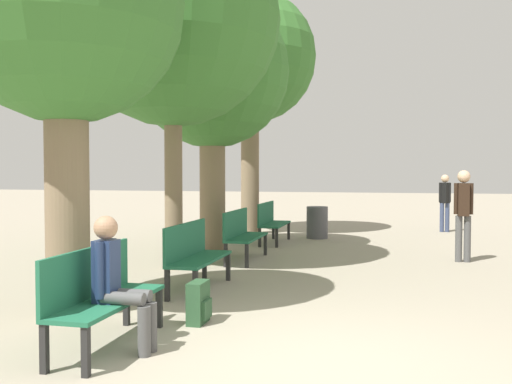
{
  "coord_description": "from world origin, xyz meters",
  "views": [
    {
      "loc": [
        0.71,
        -4.88,
        1.7
      ],
      "look_at": [
        -1.52,
        4.61,
        1.34
      ],
      "focal_mm": 40.0,
      "sensor_mm": 36.0,
      "label": 1
    }
  ],
  "objects": [
    {
      "name": "ground_plane",
      "position": [
        0.0,
        0.0,
        0.0
      ],
      "size": [
        80.0,
        80.0,
        0.0
      ],
      "primitive_type": "plane",
      "color": "gray"
    },
    {
      "name": "bench_row_0",
      "position": [
        -2.01,
        0.07,
        0.55
      ],
      "size": [
        0.47,
        1.62,
        0.95
      ],
      "color": "#1E6042",
      "rests_on": "ground_plane"
    },
    {
      "name": "bench_row_1",
      "position": [
        -2.01,
        2.78,
        0.55
      ],
      "size": [
        0.47,
        1.62,
        0.95
      ],
      "color": "#1E6042",
      "rests_on": "ground_plane"
    },
    {
      "name": "bench_row_2",
      "position": [
        -2.01,
        5.49,
        0.55
      ],
      "size": [
        0.47,
        1.62,
        0.95
      ],
      "color": "#1E6042",
      "rests_on": "ground_plane"
    },
    {
      "name": "bench_row_3",
      "position": [
        -2.01,
        8.2,
        0.55
      ],
      "size": [
        0.47,
        1.62,
        0.95
      ],
      "color": "#1E6042",
      "rests_on": "ground_plane"
    },
    {
      "name": "tree_row_0",
      "position": [
        -2.93,
        1.03,
        3.54
      ],
      "size": [
        2.74,
        2.74,
        4.99
      ],
      "color": "#7A664C",
      "rests_on": "ground_plane"
    },
    {
      "name": "tree_row_1",
      "position": [
        -2.93,
        4.36,
        4.29
      ],
      "size": [
        3.7,
        3.7,
        6.15
      ],
      "color": "#7A664C",
      "rests_on": "ground_plane"
    },
    {
      "name": "tree_row_2",
      "position": [
        -2.93,
        6.58,
        3.74
      ],
      "size": [
        3.24,
        3.24,
        5.41
      ],
      "color": "#7A664C",
      "rests_on": "ground_plane"
    },
    {
      "name": "tree_row_3",
      "position": [
        -2.93,
        9.9,
        4.66
      ],
      "size": [
        3.51,
        3.51,
        6.47
      ],
      "color": "#7A664C",
      "rests_on": "ground_plane"
    },
    {
      "name": "person_seated",
      "position": [
        -1.77,
        -0.02,
        0.68
      ],
      "size": [
        0.59,
        0.33,
        1.28
      ],
      "color": "#4C4C4C",
      "rests_on": "ground_plane"
    },
    {
      "name": "backpack",
      "position": [
        -1.35,
        1.09,
        0.23
      ],
      "size": [
        0.21,
        0.36,
        0.47
      ],
      "color": "#284C2D",
      "rests_on": "ground_plane"
    },
    {
      "name": "pedestrian_near",
      "position": [
        2.05,
        6.28,
        0.98
      ],
      "size": [
        0.35,
        0.24,
        1.71
      ],
      "color": "#4C4C4C",
      "rests_on": "ground_plane"
    },
    {
      "name": "pedestrian_mid",
      "position": [
        2.2,
        11.68,
        0.91
      ],
      "size": [
        0.32,
        0.28,
        1.59
      ],
      "color": "#384260",
      "rests_on": "ground_plane"
    },
    {
      "name": "trash_bin",
      "position": [
        -1.06,
        9.37,
        0.4
      ],
      "size": [
        0.53,
        0.53,
        0.8
      ],
      "color": "#4C4C51",
      "rests_on": "ground_plane"
    }
  ]
}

